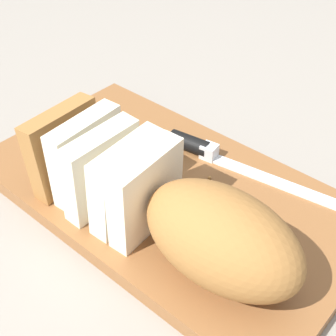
# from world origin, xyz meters

# --- Properties ---
(ground_plane) EXTENTS (3.00, 3.00, 0.00)m
(ground_plane) POSITION_xyz_m (0.00, 0.00, 0.00)
(ground_plane) COLOR gray
(cutting_board) EXTENTS (0.48, 0.28, 0.02)m
(cutting_board) POSITION_xyz_m (0.00, 0.00, 0.01)
(cutting_board) COLOR brown
(cutting_board) RESTS_ON ground_plane
(bread_loaf) EXTENTS (0.33, 0.12, 0.10)m
(bread_loaf) POSITION_xyz_m (-0.06, 0.06, 0.07)
(bread_loaf) COLOR #996633
(bread_loaf) RESTS_ON cutting_board
(bread_knife) EXTENTS (0.27, 0.07, 0.02)m
(bread_knife) POSITION_xyz_m (-0.01, -0.08, 0.03)
(bread_knife) COLOR silver
(bread_knife) RESTS_ON cutting_board
(crumb_near_knife) EXTENTS (0.01, 0.01, 0.01)m
(crumb_near_knife) POSITION_xyz_m (-0.04, 0.01, 0.02)
(crumb_near_knife) COLOR #A8753D
(crumb_near_knife) RESTS_ON cutting_board
(crumb_near_loaf) EXTENTS (0.00, 0.00, 0.00)m
(crumb_near_loaf) POSITION_xyz_m (-0.03, -0.05, 0.02)
(crumb_near_loaf) COLOR #A8753D
(crumb_near_loaf) RESTS_ON cutting_board
(crumb_stray_left) EXTENTS (0.01, 0.01, 0.01)m
(crumb_stray_left) POSITION_xyz_m (0.04, 0.02, 0.02)
(crumb_stray_left) COLOR #A8753D
(crumb_stray_left) RESTS_ON cutting_board
(crumb_stray_right) EXTENTS (0.01, 0.01, 0.01)m
(crumb_stray_right) POSITION_xyz_m (0.04, 0.04, 0.02)
(crumb_stray_right) COLOR #A8753D
(crumb_stray_right) RESTS_ON cutting_board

